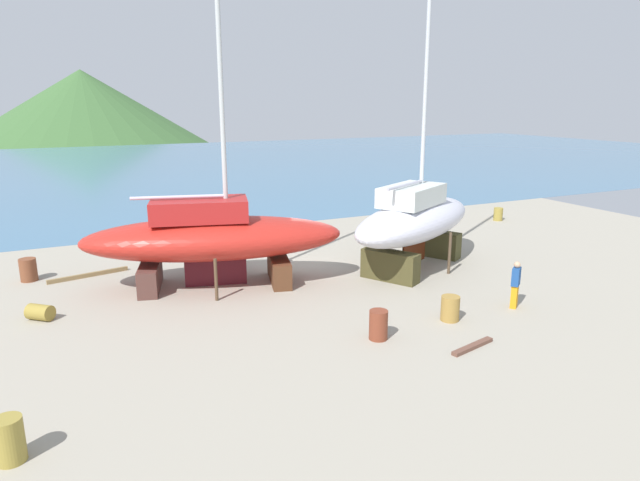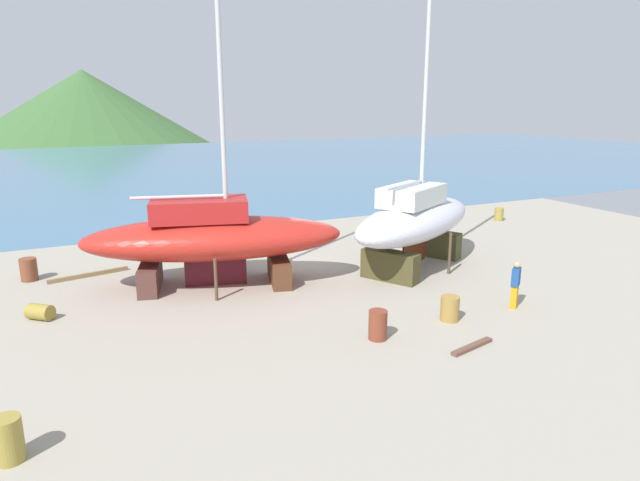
{
  "view_description": "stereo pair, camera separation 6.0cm",
  "coord_description": "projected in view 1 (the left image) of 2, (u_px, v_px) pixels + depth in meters",
  "views": [
    {
      "loc": [
        -8.63,
        -20.21,
        6.9
      ],
      "look_at": [
        0.61,
        -0.92,
        1.48
      ],
      "focal_mm": 30.94,
      "sensor_mm": 36.0,
      "label": 1
    },
    {
      "loc": [
        -8.58,
        -20.24,
        6.9
      ],
      "look_at": [
        0.61,
        -0.92,
        1.48
      ],
      "focal_mm": 30.94,
      "sensor_mm": 36.0,
      "label": 2
    }
  ],
  "objects": [
    {
      "name": "ground_plane",
      "position": [
        328.0,
        292.0,
        20.48
      ],
      "size": [
        46.57,
        46.57,
        0.0
      ],
      "primitive_type": "plane",
      "color": "#9D9685"
    },
    {
      "name": "sea_water",
      "position": [
        145.0,
        167.0,
        59.16
      ],
      "size": [
        161.86,
        65.21,
        0.01
      ],
      "primitive_type": "cube",
      "color": "teal",
      "rests_on": "ground"
    },
    {
      "name": "headland_hill",
      "position": [
        86.0,
        131.0,
        128.98
      ],
      "size": [
        92.29,
        92.29,
        27.9
      ],
      "primitive_type": "cone",
      "color": "#3B6332",
      "rests_on": "ground"
    },
    {
      "name": "sailboat_large_starboard",
      "position": [
        415.0,
        220.0,
        23.06
      ],
      "size": [
        8.85,
        6.69,
        15.31
      ],
      "rotation": [
        0.0,
        0.0,
        0.51
      ],
      "color": "#434022",
      "rests_on": "ground"
    },
    {
      "name": "sailboat_small_center",
      "position": [
        213.0,
        237.0,
        20.8
      ],
      "size": [
        10.22,
        5.47,
        13.4
      ],
      "rotation": [
        0.0,
        0.0,
        -0.26
      ],
      "color": "#54311D",
      "rests_on": "ground"
    },
    {
      "name": "worker",
      "position": [
        515.0,
        284.0,
        18.77
      ],
      "size": [
        0.5,
        0.45,
        1.65
      ],
      "rotation": [
        0.0,
        0.0,
        5.34
      ],
      "color": "orange",
      "rests_on": "ground"
    },
    {
      "name": "barrel_rust_far",
      "position": [
        378.0,
        325.0,
        16.37
      ],
      "size": [
        0.78,
        0.78,
        0.9
      ],
      "primitive_type": "cylinder",
      "rotation": [
        0.0,
        0.0,
        0.65
      ],
      "color": "brown",
      "rests_on": "ground"
    },
    {
      "name": "barrel_by_slipway",
      "position": [
        40.0,
        312.0,
        17.85
      ],
      "size": [
        0.95,
        0.92,
        0.52
      ],
      "primitive_type": "cylinder",
      "rotation": [
        1.57,
        0.0,
        0.85
      ],
      "color": "olive",
      "rests_on": "ground"
    },
    {
      "name": "barrel_rust_near",
      "position": [
        498.0,
        214.0,
        32.72
      ],
      "size": [
        0.69,
        0.69,
        0.76
      ],
      "primitive_type": "cylinder",
      "rotation": [
        0.0,
        0.0,
        2.74
      ],
      "color": "olive",
      "rests_on": "ground"
    },
    {
      "name": "barrel_tipped_right",
      "position": [
        9.0,
        440.0,
        10.78
      ],
      "size": [
        0.59,
        0.59,
        0.94
      ],
      "primitive_type": "cylinder",
      "rotation": [
        0.0,
        0.0,
        0.05
      ],
      "color": "olive",
      "rests_on": "ground"
    },
    {
      "name": "barrel_ochre",
      "position": [
        28.0,
        270.0,
        21.71
      ],
      "size": [
        0.71,
        0.71,
        0.9
      ],
      "primitive_type": "cylinder",
      "rotation": [
        0.0,
        0.0,
        0.11
      ],
      "color": "brown",
      "rests_on": "ground"
    },
    {
      "name": "barrel_rust_mid",
      "position": [
        450.0,
        308.0,
        17.78
      ],
      "size": [
        0.75,
        0.75,
        0.81
      ],
      "primitive_type": "cylinder",
      "rotation": [
        0.0,
        0.0,
        2.84
      ],
      "color": "olive",
      "rests_on": "ground"
    },
    {
      "name": "timber_plank_far",
      "position": [
        473.0,
        346.0,
        15.84
      ],
      "size": [
        1.68,
        0.58,
        0.11
      ],
      "primitive_type": "cube",
      "rotation": [
        0.0,
        0.0,
        0.23
      ],
      "color": "brown",
      "rests_on": "ground"
    },
    {
      "name": "timber_long_fore",
      "position": [
        89.0,
        275.0,
        22.25
      ],
      "size": [
        3.09,
        0.78,
        0.16
      ],
      "primitive_type": "cube",
      "rotation": [
        0.0,
        0.0,
        0.21
      ],
      "color": "olive",
      "rests_on": "ground"
    }
  ]
}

